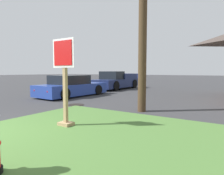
{
  "coord_description": "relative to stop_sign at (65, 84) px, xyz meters",
  "views": [
    {
      "loc": [
        5.06,
        -1.39,
        1.47
      ],
      "look_at": [
        1.56,
        3.97,
        0.94
      ],
      "focal_mm": 31.36,
      "sensor_mm": 36.0,
      "label": 1
    }
  ],
  "objects": [
    {
      "name": "stop_sign",
      "position": [
        0.0,
        0.0,
        0.0
      ],
      "size": [
        0.72,
        0.28,
        2.21
      ],
      "color": "#A3845B",
      "rests_on": "grass_corner_patch"
    },
    {
      "name": "manhole_cover",
      "position": [
        -2.25,
        2.74,
        -1.14
      ],
      "size": [
        0.7,
        0.7,
        0.02
      ],
      "primitive_type": "cylinder",
      "color": "black",
      "rests_on": "ground"
    },
    {
      "name": "pickup_truck_navy",
      "position": [
        -5.02,
        10.48,
        -0.54
      ],
      "size": [
        2.01,
        5.14,
        1.48
      ],
      "color": "#19234C",
      "rests_on": "ground"
    },
    {
      "name": "parked_sedan_blue",
      "position": [
        -4.69,
        4.96,
        -0.61
      ],
      "size": [
        2.05,
        4.48,
        1.25
      ],
      "color": "#233D93",
      "rests_on": "ground"
    },
    {
      "name": "grass_corner_patch",
      "position": [
        1.03,
        -0.37,
        -1.11
      ],
      "size": [
        5.8,
        5.36,
        0.08
      ],
      "primitive_type": "cube",
      "color": "#477033",
      "rests_on": "ground"
    }
  ]
}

